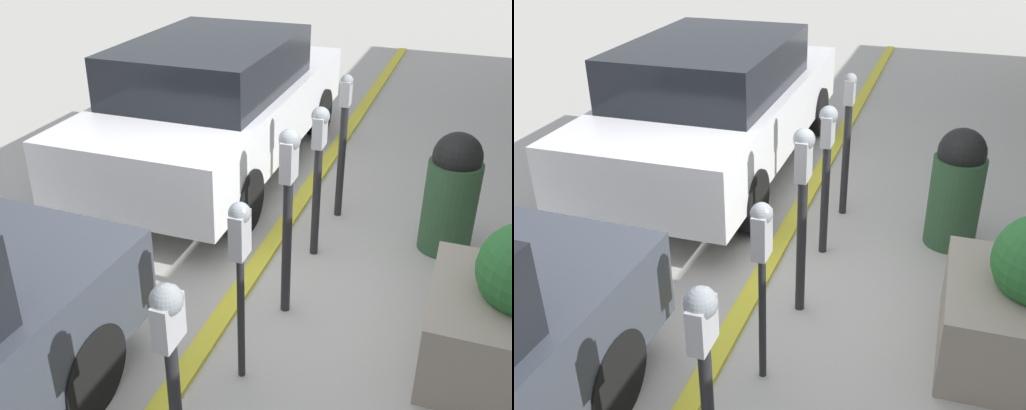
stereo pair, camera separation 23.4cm
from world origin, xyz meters
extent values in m
plane|color=#ADAAA3|center=(0.00, 0.00, 0.00)|extent=(40.00, 40.00, 0.00)
cube|color=gold|center=(0.00, 0.08, 0.02)|extent=(19.00, 0.16, 0.04)
cube|color=#B7B7BC|center=(-1.71, -0.28, 1.13)|extent=(0.20, 0.09, 0.26)
sphere|color=gray|center=(-1.71, -0.28, 1.26)|extent=(0.17, 0.17, 0.17)
cylinder|color=#232326|center=(-0.81, -0.29, 0.49)|extent=(0.05, 0.05, 0.97)
cube|color=#B7B7BC|center=(-0.81, -0.29, 1.12)|extent=(0.16, 0.09, 0.30)
sphere|color=gray|center=(-0.81, -0.29, 1.27)|extent=(0.14, 0.14, 0.14)
cylinder|color=#232326|center=(0.00, -0.34, 0.57)|extent=(0.07, 0.07, 1.15)
cube|color=#B7B7BC|center=(0.00, -0.34, 1.30)|extent=(0.19, 0.09, 0.31)
sphere|color=gray|center=(0.00, -0.34, 1.45)|extent=(0.16, 0.16, 0.16)
cylinder|color=#232326|center=(0.91, -0.33, 0.53)|extent=(0.07, 0.07, 1.06)
cube|color=#B7B7BC|center=(0.91, -0.33, 1.20)|extent=(0.19, 0.09, 0.27)
sphere|color=gray|center=(0.91, -0.33, 1.33)|extent=(0.16, 0.16, 0.16)
cylinder|color=#232326|center=(1.72, -0.36, 0.59)|extent=(0.07, 0.07, 1.18)
cube|color=#B7B7BC|center=(1.72, -0.36, 1.30)|extent=(0.14, 0.09, 0.24)
sphere|color=gray|center=(1.72, -0.36, 1.42)|extent=(0.12, 0.12, 0.12)
cube|color=gray|center=(-0.11, -2.00, 0.30)|extent=(1.14, 1.15, 0.61)
cylinder|color=black|center=(-1.43, 0.53, 0.32)|extent=(0.63, 0.22, 0.63)
cube|color=silver|center=(2.52, 1.31, 0.66)|extent=(4.59, 1.88, 0.68)
cube|color=black|center=(2.34, 1.31, 1.28)|extent=(2.39, 1.64, 0.55)
cylinder|color=black|center=(3.94, 0.46, 0.32)|extent=(0.64, 0.22, 0.64)
cylinder|color=black|center=(3.94, 2.16, 0.32)|extent=(0.64, 0.22, 0.64)
cylinder|color=black|center=(1.10, 0.46, 0.32)|extent=(0.64, 0.22, 0.64)
cylinder|color=black|center=(1.10, 2.16, 0.32)|extent=(0.64, 0.22, 0.64)
cylinder|color=#2D5133|center=(1.42, -1.45, 0.44)|extent=(0.48, 0.48, 0.87)
sphere|color=black|center=(1.42, -1.45, 0.93)|extent=(0.43, 0.43, 0.43)
camera|label=1|loc=(-3.73, -1.49, 2.97)|focal=42.00mm
camera|label=2|loc=(-3.81, -1.26, 2.97)|focal=42.00mm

